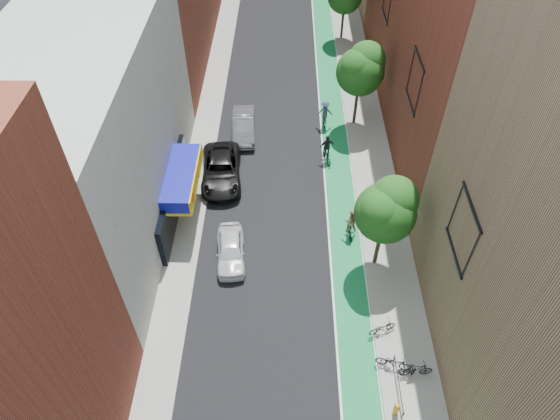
{
  "coord_description": "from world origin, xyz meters",
  "views": [
    {
      "loc": [
        0.21,
        -8.52,
        23.72
      ],
      "look_at": [
        -0.09,
        12.92,
        1.5
      ],
      "focal_mm": 32.0,
      "sensor_mm": 36.0,
      "label": 1
    }
  ],
  "objects_px": {
    "parked_car_silver": "(244,126)",
    "cyclist_lane_near": "(350,225)",
    "parked_car_black": "(221,170)",
    "parked_car_white": "(231,250)",
    "cyclist_lane_mid": "(327,151)",
    "cyclist_lane_far": "(325,114)",
    "fire_hydrant": "(397,409)"
  },
  "relations": [
    {
      "from": "fire_hydrant",
      "to": "cyclist_lane_mid",
      "type": "bearing_deg",
      "value": 97.12
    },
    {
      "from": "parked_car_silver",
      "to": "fire_hydrant",
      "type": "bearing_deg",
      "value": -71.78
    },
    {
      "from": "parked_car_white",
      "to": "cyclist_lane_far",
      "type": "height_order",
      "value": "cyclist_lane_far"
    },
    {
      "from": "parked_car_black",
      "to": "fire_hydrant",
      "type": "xyz_separation_m",
      "value": [
        9.73,
        -16.38,
        -0.2
      ]
    },
    {
      "from": "cyclist_lane_mid",
      "to": "fire_hydrant",
      "type": "height_order",
      "value": "cyclist_lane_mid"
    },
    {
      "from": "parked_car_white",
      "to": "cyclist_lane_near",
      "type": "distance_m",
      "value": 7.54
    },
    {
      "from": "parked_car_white",
      "to": "parked_car_black",
      "type": "relative_size",
      "value": 0.71
    },
    {
      "from": "cyclist_lane_far",
      "to": "fire_hydrant",
      "type": "distance_m",
      "value": 22.82
    },
    {
      "from": "parked_car_white",
      "to": "parked_car_silver",
      "type": "xyz_separation_m",
      "value": [
        0.0,
        12.19,
        0.08
      ]
    },
    {
      "from": "parked_car_white",
      "to": "cyclist_lane_mid",
      "type": "xyz_separation_m",
      "value": [
        6.2,
        9.16,
        0.13
      ]
    },
    {
      "from": "cyclist_lane_mid",
      "to": "cyclist_lane_far",
      "type": "height_order",
      "value": "cyclist_lane_far"
    },
    {
      "from": "parked_car_silver",
      "to": "cyclist_lane_near",
      "type": "xyz_separation_m",
      "value": [
        7.28,
        -10.21,
        0.11
      ]
    },
    {
      "from": "cyclist_lane_mid",
      "to": "cyclist_lane_far",
      "type": "xyz_separation_m",
      "value": [
        0.03,
        4.21,
        0.23
      ]
    },
    {
      "from": "parked_car_black",
      "to": "parked_car_silver",
      "type": "height_order",
      "value": "parked_car_black"
    },
    {
      "from": "parked_car_black",
      "to": "cyclist_lane_mid",
      "type": "xyz_separation_m",
      "value": [
        7.42,
        2.11,
        0.03
      ]
    },
    {
      "from": "parked_car_silver",
      "to": "cyclist_lane_far",
      "type": "bearing_deg",
      "value": 7.33
    },
    {
      "from": "cyclist_lane_near",
      "to": "fire_hydrant",
      "type": "bearing_deg",
      "value": 93.54
    },
    {
      "from": "parked_car_black",
      "to": "fire_hydrant",
      "type": "height_order",
      "value": "parked_car_black"
    },
    {
      "from": "cyclist_lane_far",
      "to": "parked_car_white",
      "type": "bearing_deg",
      "value": 66.35
    },
    {
      "from": "cyclist_lane_mid",
      "to": "parked_car_silver",
      "type": "bearing_deg",
      "value": -40.78
    },
    {
      "from": "parked_car_black",
      "to": "cyclist_lane_near",
      "type": "distance_m",
      "value": 9.9
    },
    {
      "from": "cyclist_lane_far",
      "to": "fire_hydrant",
      "type": "xyz_separation_m",
      "value": [
        2.28,
        -22.7,
        -0.47
      ]
    },
    {
      "from": "parked_car_white",
      "to": "cyclist_lane_mid",
      "type": "relative_size",
      "value": 1.89
    },
    {
      "from": "cyclist_lane_mid",
      "to": "parked_car_black",
      "type": "bearing_deg",
      "value": 1.14
    },
    {
      "from": "cyclist_lane_near",
      "to": "parked_car_white",
      "type": "bearing_deg",
      "value": 12.57
    },
    {
      "from": "parked_car_white",
      "to": "fire_hydrant",
      "type": "height_order",
      "value": "parked_car_white"
    },
    {
      "from": "cyclist_lane_near",
      "to": "cyclist_lane_mid",
      "type": "xyz_separation_m",
      "value": [
        -1.08,
        7.18,
        -0.06
      ]
    },
    {
      "from": "parked_car_black",
      "to": "cyclist_lane_far",
      "type": "distance_m",
      "value": 9.77
    },
    {
      "from": "parked_car_silver",
      "to": "cyclist_lane_far",
      "type": "xyz_separation_m",
      "value": [
        6.23,
        1.18,
        0.29
      ]
    },
    {
      "from": "parked_car_black",
      "to": "parked_car_silver",
      "type": "distance_m",
      "value": 5.28
    },
    {
      "from": "parked_car_black",
      "to": "parked_car_white",
      "type": "bearing_deg",
      "value": -84.72
    },
    {
      "from": "parked_car_white",
      "to": "parked_car_black",
      "type": "bearing_deg",
      "value": 94.1
    }
  ]
}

